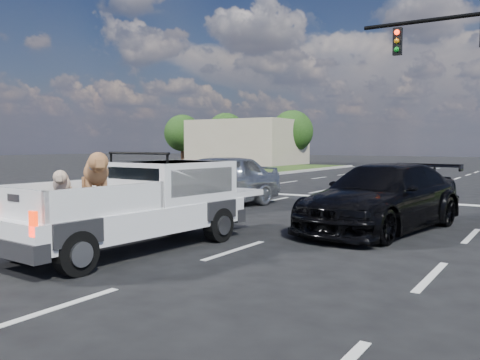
% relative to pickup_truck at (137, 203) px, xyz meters
% --- Properties ---
extents(ground, '(160.00, 160.00, 0.00)m').
position_rel_pickup_truck_xyz_m(ground, '(-0.08, 0.83, -0.87)').
color(ground, black).
rests_on(ground, ground).
extents(road_markings, '(17.75, 60.00, 0.01)m').
position_rel_pickup_truck_xyz_m(road_markings, '(-0.08, 7.39, -0.86)').
color(road_markings, silver).
rests_on(road_markings, ground).
extents(grass_median_left, '(5.00, 60.00, 0.10)m').
position_rel_pickup_truck_xyz_m(grass_median_left, '(-11.58, 6.83, -0.82)').
color(grass_median_left, '#1E3D12').
rests_on(grass_median_left, ground).
extents(curb_left, '(0.15, 60.00, 0.14)m').
position_rel_pickup_truck_xyz_m(curb_left, '(-9.13, 6.83, -0.80)').
color(curb_left, '#9E9991').
rests_on(curb_left, ground).
extents(building_left, '(10.00, 8.00, 4.40)m').
position_rel_pickup_truck_xyz_m(building_left, '(-20.08, 36.83, 1.33)').
color(building_left, tan).
rests_on(building_left, ground).
extents(tree_far_a, '(4.20, 4.20, 5.40)m').
position_rel_pickup_truck_xyz_m(tree_far_a, '(-30.08, 38.83, 2.42)').
color(tree_far_a, '#332114').
rests_on(tree_far_a, ground).
extents(tree_far_b, '(4.20, 4.20, 5.40)m').
position_rel_pickup_truck_xyz_m(tree_far_b, '(-24.08, 38.83, 2.42)').
color(tree_far_b, '#332114').
rests_on(tree_far_b, ground).
extents(tree_far_c, '(4.20, 4.20, 5.40)m').
position_rel_pickup_truck_xyz_m(tree_far_c, '(-16.08, 38.83, 2.42)').
color(tree_far_c, '#332114').
rests_on(tree_far_c, ground).
extents(pickup_truck, '(2.16, 5.01, 1.83)m').
position_rel_pickup_truck_xyz_m(pickup_truck, '(0.00, 0.00, 0.00)').
color(pickup_truck, black).
rests_on(pickup_truck, ground).
extents(silver_sedan, '(2.60, 5.16, 1.69)m').
position_rel_pickup_truck_xyz_m(silver_sedan, '(-2.40, 6.01, -0.03)').
color(silver_sedan, '#B8BBC0').
rests_on(silver_sedan, ground).
extents(black_coupe, '(3.05, 5.56, 1.53)m').
position_rel_pickup_truck_xyz_m(black_coupe, '(3.30, 4.56, -0.11)').
color(black_coupe, black).
rests_on(black_coupe, ground).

